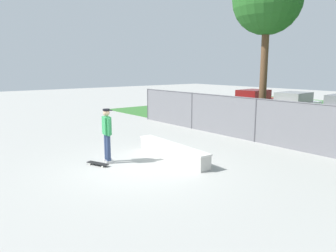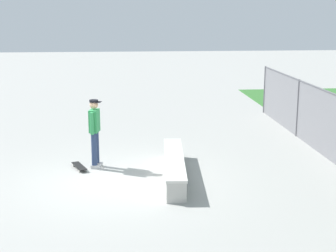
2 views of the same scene
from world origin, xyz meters
name	(u,v)px [view 1 (image 1 of 2)]	position (x,y,z in m)	size (l,w,h in m)	color
ground_plane	(141,167)	(0.00, 0.00, 0.00)	(80.00, 80.00, 0.00)	#9E9E99
concrete_ledge	(172,151)	(-0.16, 1.45, 0.27)	(3.70, 0.73, 0.53)	#B7B5AD
skateboarder	(107,133)	(-1.15, -0.57, 1.03)	(0.59, 0.35, 1.84)	beige
skateboard	(98,163)	(-1.04, -1.00, 0.07)	(0.82, 0.48, 0.09)	black
chainlink_fence	(255,118)	(0.00, 5.95, 1.04)	(16.19, 0.07, 1.91)	#4C4C51
tree_near_left	(267,1)	(-0.35, 6.87, 6.00)	(2.99, 2.99, 7.57)	#513823
car_red	(254,101)	(-5.67, 13.40, 0.84)	(2.27, 4.33, 1.66)	#B21E1E
car_white	(294,105)	(-2.65, 13.49, 0.84)	(2.27, 4.33, 1.66)	silver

